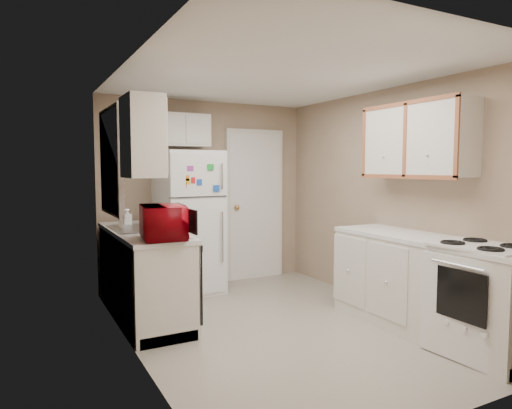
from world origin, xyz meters
name	(u,v)px	position (x,y,z in m)	size (l,w,h in m)	color
floor	(280,326)	(0.00, 0.00, 0.00)	(3.80, 3.80, 0.00)	#B7B0A2
ceiling	(281,75)	(0.00, 0.00, 2.40)	(3.80, 3.80, 0.00)	white
wall_left	(132,209)	(-1.40, 0.00, 1.20)	(3.80, 3.80, 0.00)	tan
wall_right	(390,198)	(1.40, 0.00, 1.20)	(3.80, 3.80, 0.00)	tan
wall_back	(207,193)	(0.00, 1.90, 1.20)	(2.80, 2.80, 0.00)	tan
wall_front	(447,225)	(0.00, -1.90, 1.20)	(2.80, 2.80, 0.00)	tan
left_counter	(143,273)	(-1.10, 0.90, 0.45)	(0.60, 1.80, 0.90)	silver
dishwasher	(190,279)	(-0.81, 0.30, 0.49)	(0.03, 0.58, 0.72)	black
sink	(139,232)	(-1.10, 1.05, 0.86)	(0.54, 0.74, 0.16)	gray
microwave	(164,222)	(-1.08, 0.23, 1.05)	(0.30, 0.54, 0.36)	#93040F
soap_bottle	(127,216)	(-1.15, 1.39, 1.00)	(0.09, 0.09, 0.19)	white
window_blinds	(112,161)	(-1.36, 1.05, 1.60)	(0.10, 0.98, 1.08)	silver
upper_cabinet_left	(143,137)	(-1.25, 0.22, 1.80)	(0.30, 0.45, 0.70)	silver
refrigerator	(189,222)	(-0.36, 1.59, 0.87)	(0.72, 0.70, 1.74)	white
cabinet_over_fridge	(180,130)	(-0.40, 1.75, 2.00)	(0.70, 0.30, 0.40)	silver
interior_door	(255,205)	(0.70, 1.86, 1.02)	(0.86, 0.06, 2.08)	white
right_counter	(427,285)	(1.10, -0.80, 0.45)	(0.60, 2.00, 0.90)	silver
stove	(480,305)	(1.08, -1.37, 0.42)	(0.57, 0.70, 0.85)	white
upper_cabinet_right	(417,141)	(1.25, -0.50, 1.80)	(0.30, 1.20, 0.70)	silver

